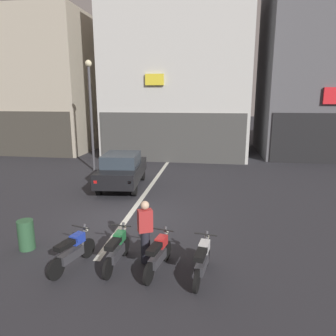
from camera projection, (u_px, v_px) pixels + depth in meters
ground_plane at (128, 218)px, 11.01m from camera, size 120.00×120.00×0.00m
lane_centre_line at (158, 176)px, 16.79m from camera, size 0.20×18.00×0.01m
building_corner_left at (33, 85)px, 25.57m from camera, size 10.83×8.88×10.23m
building_mid_block at (180, 74)px, 23.65m from camera, size 9.79×9.84×11.73m
car_black_crossing_near at (122, 169)px, 14.54m from camera, size 2.12×4.24×1.64m
street_lamp at (91, 104)px, 17.21m from camera, size 0.36×0.36×6.13m
motorcycle_blue_row_leftmost at (73, 251)px, 7.73m from camera, size 0.64×1.62×0.98m
motorcycle_green_row_left_mid at (117, 249)px, 7.79m from camera, size 0.55×1.67×0.98m
motorcycle_red_row_centre at (158, 254)px, 7.56m from camera, size 0.56×1.65×0.98m
motorcycle_white_row_right_mid at (202, 260)px, 7.29m from camera, size 0.55×1.66×0.98m
person_by_motorcycles at (145, 232)px, 7.88m from camera, size 0.42×0.36×1.67m
trash_bin at (26, 235)px, 8.68m from camera, size 0.44×0.44×0.85m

